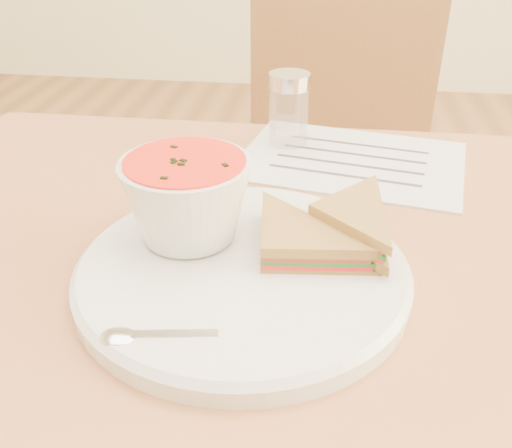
% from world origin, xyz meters
% --- Properties ---
extents(chair_far, '(0.41, 0.41, 0.90)m').
position_xyz_m(chair_far, '(0.05, 0.57, 0.45)').
color(chair_far, brown).
rests_on(chair_far, floor).
extents(plate, '(0.39, 0.39, 0.02)m').
position_xyz_m(plate, '(-0.05, -0.05, 0.76)').
color(plate, silver).
rests_on(plate, dining_table).
extents(soup_bowl, '(0.12, 0.12, 0.09)m').
position_xyz_m(soup_bowl, '(-0.11, -0.02, 0.81)').
color(soup_bowl, silver).
rests_on(soup_bowl, plate).
extents(sandwich_half_a, '(0.12, 0.12, 0.03)m').
position_xyz_m(sandwich_half_a, '(-0.03, -0.07, 0.78)').
color(sandwich_half_a, '#B4803F').
rests_on(sandwich_half_a, plate).
extents(sandwich_half_b, '(0.14, 0.14, 0.03)m').
position_xyz_m(sandwich_half_b, '(0.01, -0.01, 0.79)').
color(sandwich_half_b, '#B4803F').
rests_on(sandwich_half_b, plate).
extents(spoon, '(0.16, 0.06, 0.01)m').
position_xyz_m(spoon, '(-0.08, -0.16, 0.77)').
color(spoon, silver).
rests_on(spoon, plate).
extents(paper_menu, '(0.33, 0.26, 0.00)m').
position_xyz_m(paper_menu, '(0.05, 0.23, 0.75)').
color(paper_menu, silver).
rests_on(paper_menu, dining_table).
extents(condiment_shaker, '(0.07, 0.07, 0.10)m').
position_xyz_m(condiment_shaker, '(-0.04, 0.28, 0.80)').
color(condiment_shaker, silver).
rests_on(condiment_shaker, dining_table).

